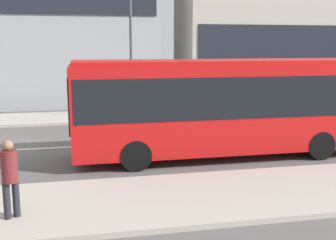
{
  "coord_description": "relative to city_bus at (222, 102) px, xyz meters",
  "views": [
    {
      "loc": [
        3.05,
        -15.89,
        3.81
      ],
      "look_at": [
        6.0,
        -2.12,
        1.29
      ],
      "focal_mm": 45.0,
      "sensor_mm": 36.0,
      "label": 1
    }
  ],
  "objects": [
    {
      "name": "sidewalk_far",
      "position": [
        -7.8,
        8.67,
        -1.84
      ],
      "size": [
        44.0,
        3.5,
        0.13
      ],
      "color": "#B2A899",
      "rests_on": "ground_plane"
    },
    {
      "name": "city_bus",
      "position": [
        0.0,
        0.0,
        0.0
      ],
      "size": [
        10.11,
        2.51,
        3.31
      ],
      "rotation": [
        0.0,
        0.0,
        0.07
      ],
      "color": "red",
      "rests_on": "ground_plane"
    },
    {
      "name": "parked_car_0",
      "position": [
        7.54,
        5.74,
        -1.26
      ],
      "size": [
        4.08,
        1.74,
        1.36
      ],
      "color": "black",
      "rests_on": "ground_plane"
    },
    {
      "name": "pedestrian_near_stop",
      "position": [
        -6.24,
        -4.37,
        -0.8
      ],
      "size": [
        0.34,
        0.34,
        1.71
      ],
      "rotation": [
        0.0,
        0.0,
        3.64
      ],
      "color": "#23232D",
      "rests_on": "sidewalk_near"
    },
    {
      "name": "street_lamp",
      "position": [
        -2.08,
        7.85,
        2.26
      ],
      "size": [
        0.36,
        0.36,
        6.56
      ],
      "color": "#4C4C51",
      "rests_on": "sidewalk_far"
    }
  ]
}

